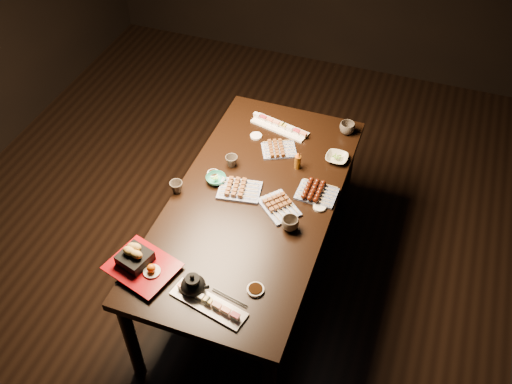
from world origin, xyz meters
TOP-DOWN VIEW (x-y plane):
  - ground at (0.00, 0.00)m, footprint 5.00×5.00m
  - dining_table at (0.37, -0.19)m, footprint 1.37×1.98m
  - sushi_platter_near at (0.41, -0.91)m, footprint 0.41×0.19m
  - sushi_platter_far at (0.31, 0.48)m, footprint 0.40×0.20m
  - yakitori_plate_center at (0.27, -0.14)m, footprint 0.27×0.21m
  - yakitori_plate_right at (0.53, -0.19)m, footprint 0.28×0.27m
  - yakitori_plate_left at (0.38, 0.27)m, footprint 0.25×0.23m
  - tsukune_plate at (0.70, -0.02)m, footprint 0.23×0.17m
  - edamame_bowl_green at (0.11, -0.11)m, footprint 0.13×0.13m
  - edamame_bowl_cream at (0.73, 0.30)m, footprint 0.14×0.14m
  - tempura_tray at (0.01, -0.83)m, footprint 0.39×0.35m
  - teacup_near_left at (-0.07, -0.27)m, footprint 0.10×0.10m
  - teacup_mid_right at (0.63, -0.31)m, footprint 0.13×0.13m
  - teacup_far_left at (0.15, 0.05)m, footprint 0.10×0.10m
  - teacup_far_right at (0.73, 0.58)m, footprint 0.13×0.13m
  - teapot at (0.31, -0.86)m, footprint 0.15×0.15m
  - condiment_bottle at (0.53, 0.16)m, footprint 0.05×0.05m
  - sauce_dish_west at (0.07, -0.06)m, footprint 0.07×0.07m
  - sauce_dish_east at (0.74, -0.11)m, footprint 0.10×0.10m
  - sauce_dish_se at (0.59, -0.76)m, footprint 0.12×0.12m
  - sauce_dish_nw at (0.20, 0.35)m, footprint 0.08×0.08m
  - chopsticks_near at (0.01, -0.88)m, footprint 0.19×0.17m
  - chopsticks_se at (0.49, -0.84)m, footprint 0.20×0.06m

SIDE VIEW (x-z plane):
  - ground at x=0.00m, z-range 0.00..0.00m
  - dining_table at x=0.37m, z-range 0.00..0.75m
  - chopsticks_se at x=0.49m, z-range 0.75..0.76m
  - chopsticks_near at x=0.01m, z-range 0.75..0.76m
  - sauce_dish_west at x=0.07m, z-range 0.75..0.76m
  - sauce_dish_east at x=0.74m, z-range 0.75..0.76m
  - sauce_dish_nw at x=0.20m, z-range 0.75..0.76m
  - sauce_dish_se at x=0.59m, z-range 0.75..0.77m
  - edamame_bowl_cream at x=0.73m, z-range 0.75..0.78m
  - edamame_bowl_green at x=0.11m, z-range 0.75..0.79m
  - sushi_platter_far at x=0.31m, z-range 0.75..0.80m
  - sushi_platter_near at x=0.41m, z-range 0.75..0.80m
  - yakitori_plate_left at x=0.38m, z-range 0.75..0.80m
  - tsukune_plate at x=0.70m, z-range 0.75..0.81m
  - yakitori_plate_right at x=0.53m, z-range 0.75..0.81m
  - yakitori_plate_center at x=0.27m, z-range 0.75..0.81m
  - teacup_far_left at x=0.15m, z-range 0.75..0.82m
  - teacup_near_left at x=-0.07m, z-range 0.75..0.82m
  - teacup_mid_right at x=0.63m, z-range 0.75..0.82m
  - teacup_far_right at x=0.73m, z-range 0.75..0.83m
  - condiment_bottle at x=0.53m, z-range 0.75..0.87m
  - tempura_tray at x=0.01m, z-range 0.75..0.87m
  - teapot at x=0.31m, z-range 0.75..0.87m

